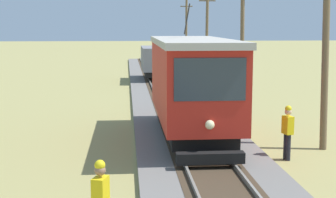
% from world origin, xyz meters
% --- Properties ---
extents(red_tram, '(2.60, 8.54, 4.79)m').
position_xyz_m(red_tram, '(0.00, 17.17, 2.19)').
color(red_tram, red).
rests_on(red_tram, rail_right).
extents(freight_car, '(2.40, 5.20, 2.31)m').
position_xyz_m(freight_car, '(0.00, 37.09, 1.56)').
color(freight_car, slate).
rests_on(freight_car, rail_right).
extents(utility_pole_near_tram, '(1.40, 0.62, 7.53)m').
position_xyz_m(utility_pole_near_tram, '(4.45, 15.82, 3.86)').
color(utility_pole_near_tram, brown).
rests_on(utility_pole_near_tram, ground).
extents(utility_pole_mid, '(1.40, 0.57, 7.20)m').
position_xyz_m(utility_pole_mid, '(4.45, 28.28, 3.70)').
color(utility_pole_mid, brown).
rests_on(utility_pole_mid, ground).
extents(utility_pole_far, '(1.40, 0.56, 7.15)m').
position_xyz_m(utility_pole_far, '(4.45, 41.33, 3.67)').
color(utility_pole_far, brown).
rests_on(utility_pole_far, ground).
extents(utility_pole_distant, '(1.40, 0.47, 7.19)m').
position_xyz_m(utility_pole_distant, '(4.45, 55.89, 3.69)').
color(utility_pole_distant, brown).
rests_on(utility_pole_distant, ground).
extents(gravel_pile, '(2.81, 2.81, 0.93)m').
position_xyz_m(gravel_pile, '(3.87, 36.33, 0.47)').
color(gravel_pile, gray).
rests_on(gravel_pile, ground).
extents(second_worker, '(0.32, 0.42, 1.78)m').
position_xyz_m(second_worker, '(2.73, 14.36, 0.98)').
color(second_worker, black).
rests_on(second_worker, ground).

